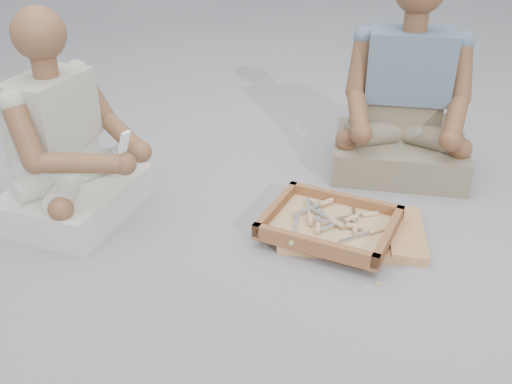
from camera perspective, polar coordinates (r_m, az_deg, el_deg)
The scene contains 31 objects.
ground at distance 2.29m, azimuth -1.12°, elevation -7.26°, with size 60.00×60.00×0.00m, color gray.
carved_panel at distance 2.49m, azimuth 9.57°, elevation -3.74°, with size 0.61×0.40×0.04m, color #9F793D.
tool_tray at distance 2.43m, azimuth 7.39°, elevation -3.25°, with size 0.54×0.44×0.07m.
chisel_0 at distance 2.40m, azimuth 11.57°, elevation -3.98°, with size 0.15×0.18×0.02m.
chisel_1 at distance 2.42m, azimuth 7.72°, elevation -2.87°, with size 0.21×0.11×0.02m.
chisel_2 at distance 2.41m, azimuth 9.86°, elevation -3.43°, with size 0.09×0.21×0.02m.
chisel_3 at distance 2.54m, azimuth 6.64°, elevation -1.15°, with size 0.12×0.20×0.02m.
chisel_4 at distance 2.51m, azimuth 10.87°, elevation -2.26°, with size 0.18×0.15×0.02m.
chisel_5 at distance 2.44m, azimuth 9.12°, elevation -2.75°, with size 0.13×0.20×0.02m.
chisel_6 at distance 2.48m, azimuth 7.18°, elevation -2.33°, with size 0.19×0.14×0.02m.
chisel_7 at distance 2.44m, azimuth 5.40°, elevation -2.46°, with size 0.11×0.21×0.02m.
chisel_8 at distance 2.32m, azimuth 3.71°, elevation -4.37°, with size 0.08×0.22×0.02m.
chisel_9 at distance 2.40m, azimuth 6.20°, elevation -3.35°, with size 0.09×0.21×0.02m.
chisel_10 at distance 2.40m, azimuth 9.37°, elevation -3.30°, with size 0.22×0.05×0.02m.
wood_chip_0 at distance 2.45m, azimuth 1.32°, elevation -4.35°, with size 0.02×0.01×0.00m, color tan.
wood_chip_1 at distance 2.76m, azimuth 8.47°, elevation -0.61°, with size 0.02×0.01×0.00m, color tan.
wood_chip_2 at distance 2.49m, azimuth 14.67°, elevation -4.94°, with size 0.02×0.01×0.00m, color tan.
wood_chip_3 at distance 2.46m, azimuth 8.55°, elevation -4.61°, with size 0.02×0.01×0.00m, color tan.
wood_chip_4 at distance 2.63m, azimuth 15.45°, elevation -2.96°, with size 0.02×0.01×0.00m, color tan.
wood_chip_5 at distance 2.41m, azimuth 4.69°, elevation -5.20°, with size 0.02×0.01×0.00m, color tan.
wood_chip_6 at distance 2.66m, azimuth 3.29°, elevation -1.50°, with size 0.02×0.01×0.00m, color tan.
wood_chip_7 at distance 2.24m, azimuth 12.12°, elevation -8.93°, with size 0.02×0.01×0.00m, color tan.
wood_chip_8 at distance 2.21m, azimuth 11.09°, elevation -9.30°, with size 0.02×0.01×0.00m, color tan.
wood_chip_9 at distance 2.87m, azimuth 3.77°, elevation 0.94°, with size 0.02×0.01×0.00m, color tan.
wood_chip_10 at distance 2.81m, azimuth 5.63°, elevation 0.24°, with size 0.02×0.01×0.00m, color tan.
wood_chip_11 at distance 2.78m, azimuth 6.14°, elevation -0.11°, with size 0.02×0.01×0.00m, color tan.
wood_chip_12 at distance 2.57m, azimuth 11.51°, elevation -3.36°, with size 0.02×0.01×0.00m, color tan.
wood_chip_13 at distance 2.71m, azimuth 11.82°, elevation -1.56°, with size 0.02×0.01×0.00m, color tan.
craftsman at distance 2.60m, azimuth -18.37°, elevation 3.95°, with size 0.64×0.64×0.92m.
companion at distance 2.97m, azimuth 14.65°, elevation 8.22°, with size 0.78×0.68×1.02m.
mobile_phone at distance 2.32m, azimuth -13.05°, elevation 4.87°, with size 0.05×0.04×0.10m.
Camera 1 is at (0.87, -1.62, 1.36)m, focal length 40.00 mm.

